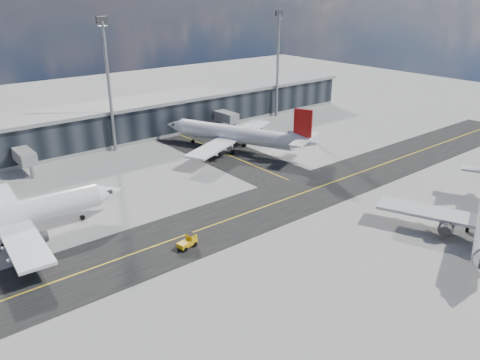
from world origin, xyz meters
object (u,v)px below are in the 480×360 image
Objects in this scene: airliner_redtail at (237,135)px; service_van at (226,133)px; baggage_tug at (188,241)px; airliner_af at (0,218)px.

service_van is (5.15, 10.92, -2.94)m from airliner_redtail.
airliner_redtail is 43.94m from baggage_tug.
airliner_redtail is at bearing -129.07° from service_van.
service_van is at bearing 125.24° from baggage_tug.
baggage_tug is (-32.33, -29.62, -2.79)m from airliner_redtail.
airliner_redtail is 6.56× the size of service_van.
airliner_af is at bearing -144.67° from baggage_tug.
service_van is at bearing 40.59° from airliner_redtail.
airliner_redtail is at bearing 105.60° from airliner_af.
airliner_redtail reaches higher than service_van.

